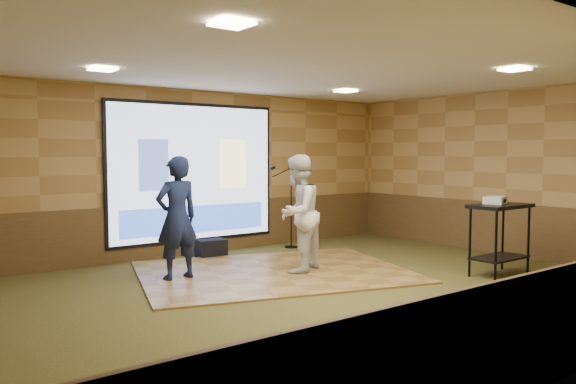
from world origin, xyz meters
TOP-DOWN VIEW (x-y plane):
  - ground at (0.00, 0.00)m, footprint 9.00×9.00m
  - room_shell at (0.00, 0.00)m, footprint 9.04×7.04m
  - wainscot_back at (0.00, 3.48)m, footprint 9.00×0.04m
  - wainscot_right at (4.48, 0.00)m, footprint 0.04×7.00m
  - projector_screen at (0.00, 3.44)m, footprint 3.32×0.06m
  - downlight_nw at (-2.20, 1.80)m, footprint 0.32×0.32m
  - downlight_ne at (2.20, 1.80)m, footprint 0.32×0.32m
  - downlight_sw at (-2.20, -1.50)m, footprint 0.32×0.32m
  - downlight_se at (2.20, -1.50)m, footprint 0.32×0.32m
  - dance_floor at (0.22, 1.27)m, footprint 4.75×4.11m
  - player_left at (-1.20, 1.70)m, footprint 0.67×0.46m
  - player_right at (0.52, 1.05)m, footprint 1.09×1.00m
  - av_table at (2.87, -0.93)m, footprint 1.03×0.54m
  - projector at (2.86, -0.84)m, footprint 0.40×0.37m
  - mic_stand at (1.81, 2.98)m, footprint 0.63×0.26m
  - duffel_bag at (0.11, 3.05)m, footprint 0.53×0.38m

SIDE VIEW (x-z plane):
  - ground at x=0.00m, z-range 0.00..0.00m
  - dance_floor at x=0.22m, z-range 0.00..0.03m
  - duffel_bag at x=0.11m, z-range 0.00..0.31m
  - wainscot_back at x=0.00m, z-range 0.00..0.95m
  - wainscot_right at x=4.48m, z-range 0.00..0.95m
  - mic_stand at x=1.81m, z-range -0.31..1.30m
  - av_table at x=2.87m, z-range 0.24..1.33m
  - player_left at x=-1.20m, z-range 0.03..1.81m
  - player_right at x=0.52m, z-range 0.03..1.83m
  - projector at x=2.86m, z-range 1.09..1.20m
  - projector_screen at x=0.00m, z-range 0.21..2.73m
  - room_shell at x=0.00m, z-range 0.58..3.60m
  - downlight_nw at x=-2.20m, z-range 2.96..2.98m
  - downlight_ne at x=2.20m, z-range 2.96..2.98m
  - downlight_sw at x=-2.20m, z-range 2.96..2.98m
  - downlight_se at x=2.20m, z-range 2.96..2.98m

